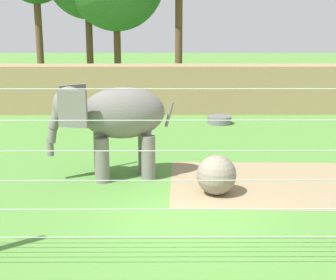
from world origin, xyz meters
TOP-DOWN VIEW (x-y plane):
  - ground_plane at (0.00, 0.00)m, footprint 120.00×120.00m
  - dirt_patch at (2.76, 2.53)m, footprint 6.43×4.46m
  - embankment_wall at (0.00, 13.97)m, footprint 36.00×1.80m
  - elephant at (-2.08, 3.10)m, footprint 3.75×1.85m
  - enrichment_ball at (0.84, 1.64)m, footprint 1.09×1.09m
  - cable_fence at (0.00, -2.51)m, footprint 11.44×0.24m
  - water_tub at (1.93, 10.97)m, footprint 1.10×1.10m

SIDE VIEW (x-z plane):
  - ground_plane at x=0.00m, z-range 0.00..0.00m
  - dirt_patch at x=2.76m, z-range 0.00..0.01m
  - water_tub at x=1.93m, z-range 0.01..0.36m
  - enrichment_ball at x=0.84m, z-range 0.00..1.09m
  - embankment_wall at x=0.00m, z-range 0.00..2.41m
  - cable_fence at x=0.00m, z-range 0.02..3.64m
  - elephant at x=-2.08m, z-range 0.45..3.26m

